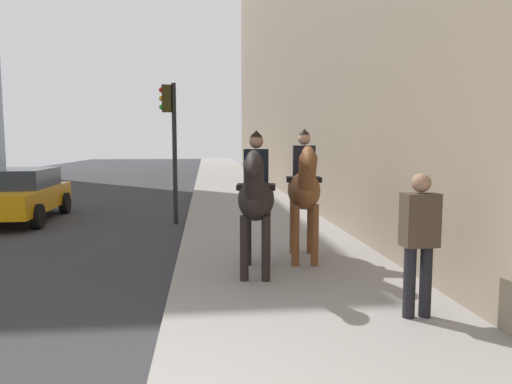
{
  "coord_description": "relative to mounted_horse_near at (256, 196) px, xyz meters",
  "views": [
    {
      "loc": [
        -3.18,
        -0.52,
        2.17
      ],
      "look_at": [
        4.0,
        -1.3,
        1.4
      ],
      "focal_mm": 32.65,
      "sensor_mm": 36.0,
      "label": 1
    }
  ],
  "objects": [
    {
      "name": "traffic_light_near_curb",
      "position": [
        5.38,
        1.66,
        1.15
      ],
      "size": [
        0.2,
        0.44,
        3.71
      ],
      "color": "black",
      "rests_on": "ground"
    },
    {
      "name": "mounted_horse_far",
      "position": [
        0.76,
        -0.92,
        0.04
      ],
      "size": [
        2.15,
        0.77,
        2.29
      ],
      "rotation": [
        0.0,
        0.0,
        3.0
      ],
      "color": "brown",
      "rests_on": "sidewalk_slab"
    },
    {
      "name": "pedestrian_greeting",
      "position": [
        -2.02,
        -1.69,
        -0.25
      ],
      "size": [
        0.27,
        0.41,
        1.7
      ],
      "rotation": [
        0.0,
        0.0,
        0.02
      ],
      "color": "black",
      "rests_on": "sidewalk_slab"
    },
    {
      "name": "car_near_lane",
      "position": [
        6.38,
        5.97,
        -0.58
      ],
      "size": [
        4.29,
        2.17,
        1.44
      ],
      "rotation": [
        0.0,
        0.0,
        3.17
      ],
      "color": "orange",
      "rests_on": "ground"
    },
    {
      "name": "mounted_horse_near",
      "position": [
        0.0,
        0.0,
        0.0
      ],
      "size": [
        2.15,
        0.77,
        2.24
      ],
      "rotation": [
        0.0,
        0.0,
        3.0
      ],
      "color": "black",
      "rests_on": "sidewalk_slab"
    }
  ]
}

